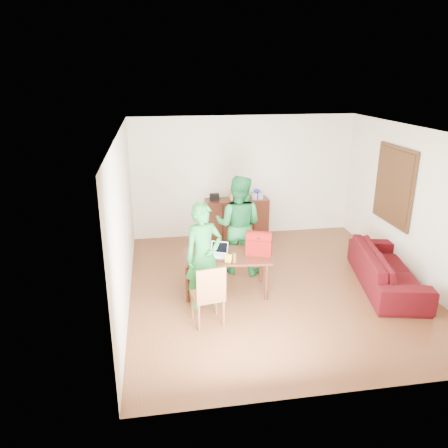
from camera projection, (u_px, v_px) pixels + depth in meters
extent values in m
cube|color=#492512|center=(274.00, 289.00, 7.70)|extent=(5.00, 5.50, 0.10)
cube|color=white|center=(281.00, 128.00, 6.78)|extent=(5.00, 5.50, 0.10)
cube|color=beige|center=(243.00, 176.00, 9.85)|extent=(5.00, 0.10, 2.70)
cube|color=beige|center=(350.00, 293.00, 4.63)|extent=(5.00, 0.10, 2.70)
cube|color=beige|center=(120.00, 222.00, 6.85)|extent=(0.10, 5.50, 2.70)
cube|color=beige|center=(418.00, 206.00, 7.63)|extent=(0.10, 5.50, 2.70)
cube|color=#3F2614|center=(394.00, 186.00, 8.21)|extent=(0.04, 1.28, 1.48)
cube|color=#4A3116|center=(392.00, 186.00, 8.20)|extent=(0.01, 1.18, 1.36)
cube|color=black|center=(237.00, 218.00, 9.85)|extent=(1.40, 0.45, 0.90)
cube|color=black|center=(215.00, 197.00, 9.60)|extent=(0.20, 0.14, 0.14)
cube|color=#AFAEB8|center=(257.00, 195.00, 9.75)|extent=(0.24, 0.22, 0.14)
ellipsoid|color=#172B99|center=(257.00, 191.00, 9.71)|extent=(0.14, 0.14, 0.07)
cube|color=black|center=(226.00, 256.00, 7.31)|extent=(1.54, 0.97, 0.04)
cylinder|color=black|center=(187.00, 284.00, 7.07)|extent=(0.06, 0.06, 0.64)
cylinder|color=black|center=(267.00, 282.00, 7.14)|extent=(0.06, 0.06, 0.64)
cylinder|color=black|center=(188.00, 267.00, 7.70)|extent=(0.06, 0.06, 0.64)
cylinder|color=black|center=(261.00, 265.00, 7.76)|extent=(0.06, 0.06, 0.64)
cube|color=brown|center=(208.00, 296.00, 6.44)|extent=(0.50, 0.48, 0.05)
cube|color=brown|center=(211.00, 285.00, 6.19)|extent=(0.44, 0.10, 0.50)
imported|color=#166525|center=(204.00, 256.00, 6.80)|extent=(0.72, 0.58, 1.71)
imported|color=#16632C|center=(238.00, 225.00, 8.01)|extent=(1.10, 1.00, 1.84)
cube|color=white|center=(217.00, 256.00, 7.24)|extent=(0.35, 0.30, 0.02)
cube|color=black|center=(217.00, 250.00, 7.21)|extent=(0.30, 0.18, 0.19)
cylinder|color=#593714|center=(234.00, 257.00, 6.98)|extent=(0.07, 0.07, 0.19)
cube|color=maroon|center=(259.00, 245.00, 7.28)|extent=(0.48, 0.37, 0.31)
imported|color=#3D0809|center=(387.00, 269.00, 7.62)|extent=(1.33, 2.37, 0.65)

